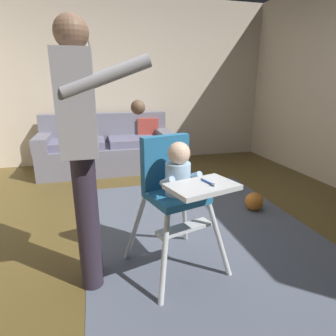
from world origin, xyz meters
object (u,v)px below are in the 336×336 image
at_px(high_chair, 176,182).
at_px(toy_ball, 254,201).
at_px(couch, 107,149).
at_px(adult_standing, 82,146).
at_px(wall_clock, 78,45).

bearing_deg(high_chair, toy_ball, 107.79).
distance_m(couch, toy_ball, 2.44).
bearing_deg(high_chair, adult_standing, -106.37).
xyz_separation_m(couch, adult_standing, (-0.25, -2.67, 0.62)).
distance_m(couch, wall_clock, 1.66).
distance_m(toy_ball, wall_clock, 3.50).
relative_size(couch, toy_ball, 10.27).
bearing_deg(adult_standing, wall_clock, 92.62).
bearing_deg(couch, adult_standing, -5.32).
distance_m(couch, high_chair, 2.72).
xyz_separation_m(high_chair, wall_clock, (-0.67, 3.16, 1.22)).
bearing_deg(high_chair, couch, 171.66).
bearing_deg(toy_ball, high_chair, -146.63).
height_order(couch, high_chair, high_chair).
height_order(toy_ball, wall_clock, wall_clock).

